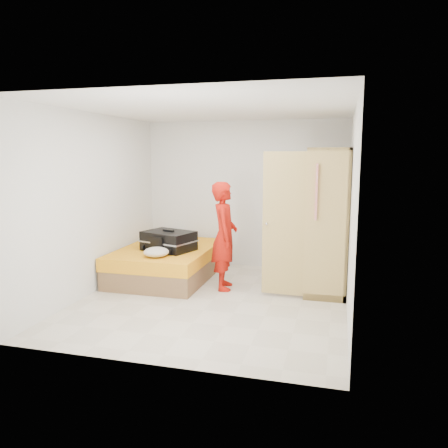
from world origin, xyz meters
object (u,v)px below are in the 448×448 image
(wardrobe, at_px, (324,224))
(suitcase, at_px, (169,241))
(bed, at_px, (168,262))
(person, at_px, (224,236))
(round_cushion, at_px, (156,252))

(wardrobe, bearing_deg, suitcase, -176.80)
(bed, relative_size, wardrobe, 0.96)
(person, xyz_separation_m, round_cushion, (-0.97, -0.31, -0.24))
(suitcase, distance_m, round_cushion, 0.49)
(suitcase, bearing_deg, person, 8.62)
(bed, distance_m, round_cushion, 0.74)
(wardrobe, xyz_separation_m, person, (-1.44, -0.30, -0.19))
(wardrobe, bearing_deg, bed, 179.03)
(wardrobe, xyz_separation_m, suitcase, (-2.41, -0.13, -0.35))
(wardrobe, bearing_deg, person, -168.24)
(suitcase, xyz_separation_m, round_cushion, (-0.00, -0.48, -0.08))
(wardrobe, height_order, round_cushion, wardrobe)
(person, bearing_deg, bed, 58.96)
(wardrobe, relative_size, round_cushion, 5.57)
(person, bearing_deg, wardrobe, -91.37)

